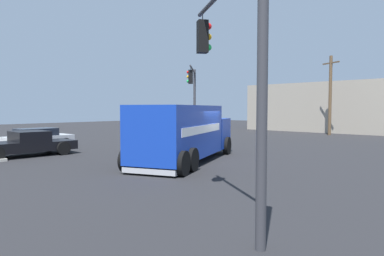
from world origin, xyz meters
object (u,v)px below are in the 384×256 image
at_px(pickup_black, 26,143).
at_px(utility_pole, 330,94).
at_px(sedan_silver, 38,138).
at_px(delivery_truck, 185,132).
at_px(traffic_light_secondary, 234,56).
at_px(traffic_light_primary, 193,93).

height_order(pickup_black, utility_pole, utility_pole).
relative_size(pickup_black, sedan_silver, 1.20).
xyz_separation_m(delivery_truck, utility_pole, (-1.30, 22.07, 2.57)).
distance_m(delivery_truck, sedan_silver, 11.71).
relative_size(delivery_truck, traffic_light_secondary, 1.52).
height_order(pickup_black, sedan_silver, pickup_black).
relative_size(delivery_truck, sedan_silver, 1.97).
height_order(traffic_light_primary, traffic_light_secondary, traffic_light_primary).
relative_size(traffic_light_primary, pickup_black, 1.10).
height_order(traffic_light_secondary, utility_pole, utility_pole).
distance_m(traffic_light_secondary, utility_pole, 29.07).
xyz_separation_m(traffic_light_secondary, sedan_silver, (-18.53, 3.56, -3.17)).
bearing_deg(traffic_light_primary, delivery_truck, -50.12).
xyz_separation_m(traffic_light_primary, traffic_light_secondary, (13.32, -13.26, -0.04)).
relative_size(sedan_silver, utility_pole, 0.57).
xyz_separation_m(pickup_black, utility_pole, (6.56, 26.48, 3.30)).
distance_m(delivery_truck, traffic_light_primary, 10.04).
bearing_deg(traffic_light_secondary, traffic_light_primary, 135.14).
bearing_deg(traffic_light_secondary, utility_pole, 106.72).
xyz_separation_m(delivery_truck, pickup_black, (-7.86, -4.41, -0.73)).
xyz_separation_m(traffic_light_primary, sedan_silver, (-5.21, -9.70, -3.20)).
xyz_separation_m(traffic_light_secondary, pickup_black, (-14.93, 1.36, -3.07)).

